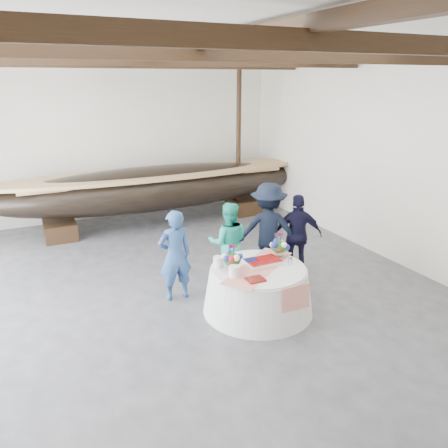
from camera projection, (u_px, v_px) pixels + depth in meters
name	position (u px, v px, depth m)	size (l,w,h in m)	color
floor	(183.00, 303.00, 8.05)	(10.00, 12.00, 0.01)	#3D3D42
wall_back	(108.00, 141.00, 12.47)	(10.00, 0.02, 4.50)	silver
wall_right	(399.00, 161.00, 9.36)	(0.02, 12.00, 4.50)	silver
ceiling	(174.00, 40.00, 6.62)	(10.00, 12.00, 0.01)	white
pavilion_structure	(160.00, 75.00, 7.46)	(9.80, 11.76, 4.50)	black
longboat_display	(158.00, 188.00, 12.09)	(8.90, 1.78, 1.67)	black
banquet_table	(258.00, 289.00, 7.69)	(1.94, 1.94, 0.83)	silver
tabletop_items	(255.00, 257.00, 7.61)	(1.78, 1.49, 0.40)	red
guest_woman_blue	(175.00, 255.00, 7.99)	(0.63, 0.41, 1.73)	navy
guest_woman_teal	(228.00, 243.00, 8.69)	(0.81, 0.63, 1.67)	#22B397
guest_man_left	(268.00, 230.00, 8.97)	(1.27, 0.73, 1.97)	black
guest_man_right	(298.00, 235.00, 9.03)	(1.01, 0.42, 1.72)	black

